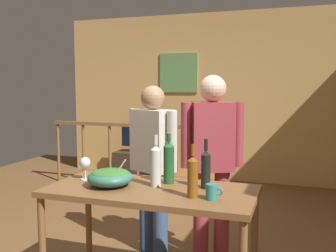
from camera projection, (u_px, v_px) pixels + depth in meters
The scene contains 15 objects.
back_wall at pixel (217, 97), 6.13m from camera, with size 5.15×0.10×2.65m, color tan.
framed_picture at pixel (179, 73), 6.24m from camera, with size 0.64×0.03×0.64m, color #5B8D50.
stair_railing at pixel (148, 148), 5.55m from camera, with size 2.36×0.10×1.01m.
tv_console at pixel (142, 165), 6.30m from camera, with size 0.90×0.40×0.43m, color #38281E.
flat_screen_tv at pixel (141, 136), 6.22m from camera, with size 0.67×0.12×0.46m.
serving_table at pixel (151, 201), 2.63m from camera, with size 1.43×0.68×0.82m.
salad_bowl at pixel (110, 177), 2.67m from camera, with size 0.32×0.32×0.20m.
wine_glass at pixel (85, 164), 2.85m from camera, with size 0.08×0.08×0.17m.
wine_bottle_amber at pixel (193, 176), 2.39m from camera, with size 0.07×0.07×0.34m.
wine_bottle_dark at pixel (206, 168), 2.61m from camera, with size 0.07×0.07×0.34m.
wine_bottle_green at pixel (169, 162), 2.74m from camera, with size 0.08×0.08×0.36m.
wine_bottle_clear at pixel (156, 165), 2.66m from camera, with size 0.07×0.07×0.36m.
mug_teal at pixel (212, 192), 2.36m from camera, with size 0.11×0.07×0.10m.
person_standing_left at pixel (153, 157), 3.39m from camera, with size 0.52×0.35×1.52m.
person_standing_right at pixel (212, 155), 3.21m from camera, with size 0.49×0.34×1.60m.
Camera 1 is at (1.27, -3.00, 1.52)m, focal length 41.00 mm.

